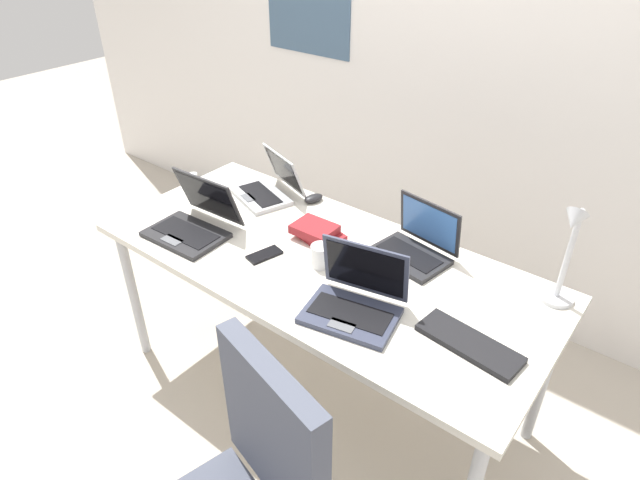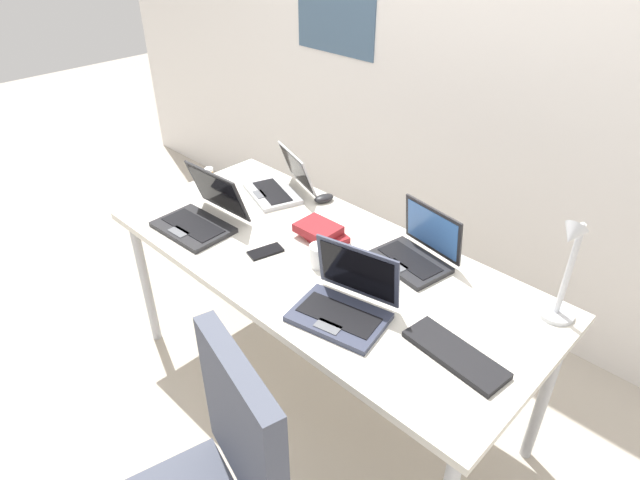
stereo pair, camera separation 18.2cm
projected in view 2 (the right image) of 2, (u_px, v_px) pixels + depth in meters
ground_plane at (320, 389)px, 2.49m from camera, size 12.00×12.00×0.00m
wall_back at (489, 57)px, 2.45m from camera, size 6.00×0.13×2.60m
desk at (320, 269)px, 2.12m from camera, size 1.80×0.80×0.74m
desk_lamp at (565, 272)px, 1.68m from camera, size 0.12×0.18×0.40m
laptop_center at (345, 303)px, 1.79m from camera, size 0.35×0.31×0.23m
laptop_back_right at (280, 186)px, 2.51m from camera, size 0.35×0.34×0.20m
laptop_mid_desk at (417, 252)px, 2.05m from camera, size 0.31×0.26×0.21m
laptop_near_lamp at (201, 216)px, 2.27m from camera, size 0.33×0.31×0.23m
external_keyboard at (455, 354)px, 1.64m from camera, size 0.34×0.16×0.02m
computer_mouse at (324, 198)px, 2.46m from camera, size 0.08×0.11×0.03m
cell_phone at (266, 251)px, 2.12m from camera, size 0.10×0.15×0.01m
pill_bottle at (210, 175)px, 2.60m from camera, size 0.04×0.04×0.08m
book_stack at (320, 232)px, 2.19m from camera, size 0.22×0.18×0.06m
coffee_mug at (320, 256)px, 2.02m from camera, size 0.11×0.08×0.09m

